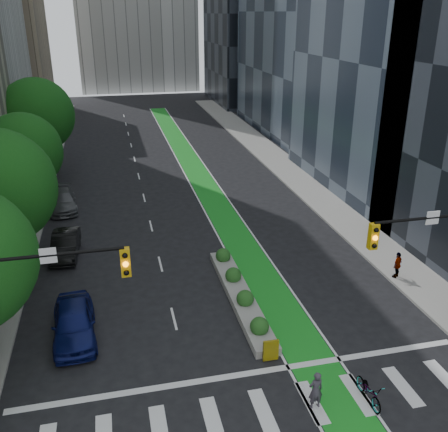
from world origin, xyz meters
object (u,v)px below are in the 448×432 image
parked_car_left_near (74,323)px  bicycle (369,391)px  median_planter (240,293)px  cyclist (316,390)px  parked_car_left_far (62,201)px  pedestrian_far (398,265)px  parked_car_left_mid (65,245)px

parked_car_left_near → bicycle: bearing=-34.4°
median_planter → bicycle: bearing=-70.4°
cyclist → parked_car_left_far: (-10.83, 24.08, -0.12)m
median_planter → parked_car_left_far: 18.72m
cyclist → bicycle: bearing=170.3°
pedestrian_far → cyclist: bearing=9.8°
parked_car_left_near → parked_car_left_far: parked_car_left_near is taller
parked_car_left_near → parked_car_left_far: size_ratio=0.98×
parked_car_left_far → pedestrian_far: 24.93m
bicycle → parked_car_left_far: size_ratio=0.38×
parked_car_left_mid → parked_car_left_far: parked_car_left_mid is taller
bicycle → parked_car_left_mid: (-12.34, 15.97, 0.24)m
bicycle → pedestrian_far: size_ratio=1.19×
cyclist → parked_car_left_mid: 18.79m
parked_car_left_near → parked_car_left_mid: parked_car_left_near is taller
bicycle → cyclist: size_ratio=1.13×
bicycle → parked_car_left_near: (-11.43, 6.93, 0.33)m
bicycle → parked_car_left_near: parked_car_left_near is taller
parked_car_left_near → parked_car_left_mid: size_ratio=1.09×
parked_car_left_near → parked_car_left_far: bearing=92.2°
median_planter → parked_car_left_far: parked_car_left_far is taller
parked_car_left_far → pedestrian_far: (19.30, -15.78, 0.22)m
median_planter → pedestrian_far: (9.27, 0.03, 0.56)m
parked_car_left_near → parked_car_left_mid: (-0.91, 9.04, -0.09)m
parked_car_left_near → pedestrian_far: (17.70, 1.53, 0.12)m
cyclist → parked_car_left_near: size_ratio=0.34×
pedestrian_far → parked_car_left_mid: bearing=-56.6°
parked_car_left_mid → parked_car_left_far: size_ratio=0.90×
median_planter → parked_car_left_mid: (-9.34, 7.54, 0.35)m
pedestrian_far → bicycle: bearing=18.8°
parked_car_left_far → pedestrian_far: pedestrian_far is taller
median_planter → cyclist: cyclist is taller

